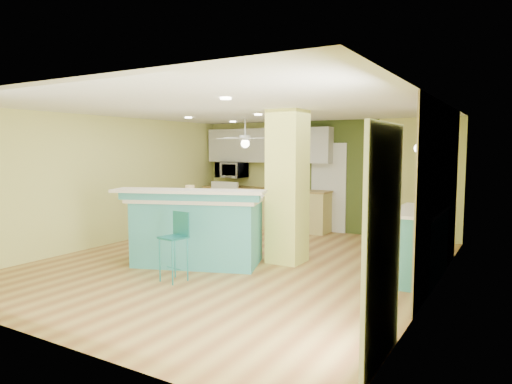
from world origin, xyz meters
TOP-DOWN VIEW (x-y plane):
  - floor at (0.00, 0.00)m, footprint 6.00×7.00m
  - ceiling at (0.00, 0.00)m, footprint 6.00×7.00m
  - wall_back at (0.00, 3.50)m, footprint 6.00×0.01m
  - wall_front at (0.00, -3.50)m, footprint 6.00×0.01m
  - wall_left at (-3.00, 0.00)m, footprint 0.01×7.00m
  - wall_right at (3.00, 0.00)m, footprint 0.01×7.00m
  - wood_panel at (2.99, 0.60)m, footprint 0.02×3.40m
  - olive_accent at (0.20, 3.49)m, footprint 2.20×0.02m
  - interior_door at (0.20, 3.46)m, footprint 0.82×0.05m
  - french_door at (2.97, -2.30)m, footprint 0.04×1.08m
  - column at (0.65, 0.50)m, footprint 0.55×0.55m
  - kitchen_run at (-1.30, 3.20)m, footprint 3.25×0.63m
  - stove at (-2.25, 3.19)m, footprint 0.76×0.66m
  - upper_cabinets at (-1.30, 3.32)m, footprint 3.20×0.34m
  - microwave at (-2.25, 3.20)m, footprint 0.70×0.48m
  - ceiling_fan at (-1.10, 2.00)m, footprint 1.41×1.41m
  - pendant_lamp at (2.65, 0.75)m, footprint 0.14×0.14m
  - wall_decor at (2.96, 0.80)m, footprint 0.03×0.90m
  - peninsula at (-0.54, -0.36)m, footprint 2.51×1.93m
  - bar_stool at (-0.22, -1.26)m, footprint 0.37×0.37m
  - side_counter at (2.70, 0.60)m, footprint 0.67×1.57m
  - fruit_bowl at (-0.65, 3.13)m, footprint 0.34×0.34m
  - canister at (-0.89, -0.12)m, footprint 0.16×0.16m

SIDE VIEW (x-z plane):
  - floor at x=0.00m, z-range -0.01..0.00m
  - stove at x=-2.25m, z-range -0.08..1.00m
  - kitchen_run at x=-1.30m, z-range 0.00..0.94m
  - side_counter at x=2.70m, z-range 0.00..1.01m
  - peninsula at x=-0.54m, z-range -0.05..1.21m
  - bar_stool at x=-0.22m, z-range 0.17..1.15m
  - fruit_bowl at x=-0.65m, z-range 0.94..1.01m
  - interior_door at x=0.20m, z-range 0.00..2.00m
  - french_door at x=2.97m, z-range 0.00..2.10m
  - canister at x=-0.89m, z-range 1.09..1.26m
  - wall_back at x=0.00m, z-range 0.00..2.50m
  - wall_front at x=0.00m, z-range 0.00..2.50m
  - wall_left at x=-3.00m, z-range 0.00..2.50m
  - wall_right at x=3.00m, z-range 0.00..2.50m
  - wood_panel at x=2.99m, z-range 0.00..2.50m
  - olive_accent at x=0.20m, z-range 0.00..2.50m
  - column at x=0.65m, z-range 0.00..2.50m
  - microwave at x=-2.25m, z-range 1.16..1.55m
  - wall_decor at x=2.96m, z-range 1.20..1.90m
  - pendant_lamp at x=2.65m, z-range 1.54..2.23m
  - upper_cabinets at x=-1.30m, z-range 1.55..2.35m
  - ceiling_fan at x=-1.10m, z-range 1.77..2.38m
  - ceiling at x=0.00m, z-range 2.50..2.51m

